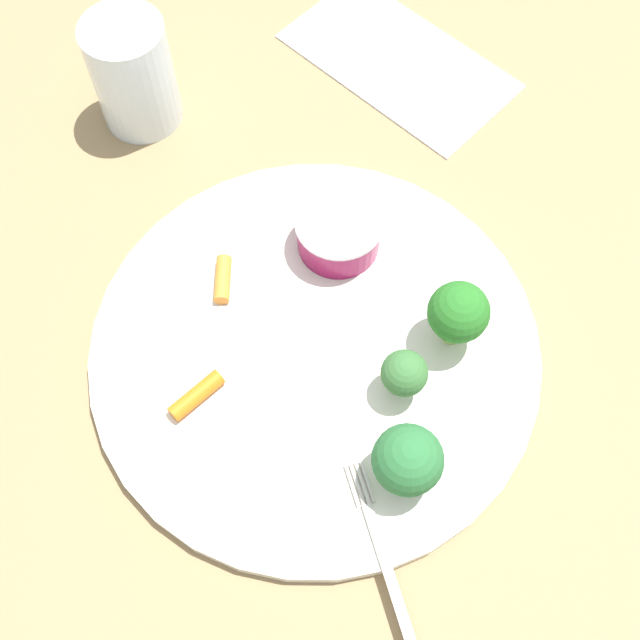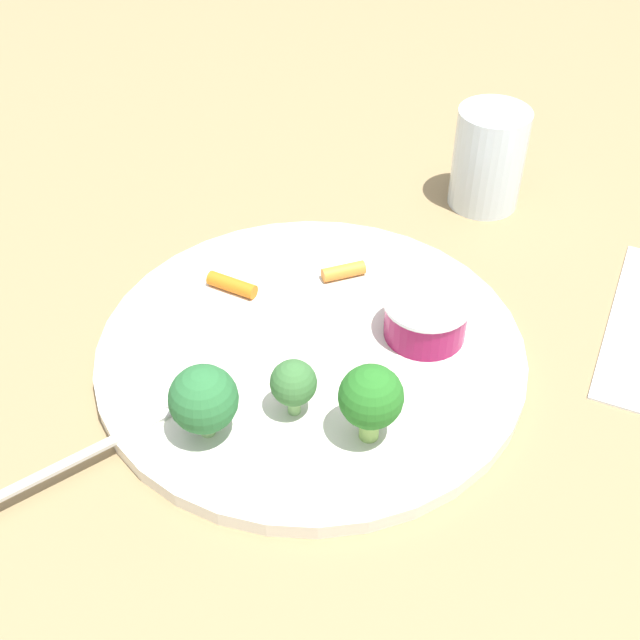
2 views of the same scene
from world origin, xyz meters
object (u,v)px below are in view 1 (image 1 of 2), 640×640
object	(u,v)px
broccoli_floret_0	(403,376)
broccoli_floret_1	(458,313)
napkin	(398,60)
broccoli_floret_2	(408,460)
fork	(398,602)
sauce_cup	(339,233)
plate	(315,350)
drinking_glass	(133,74)
carrot_stick_1	(223,279)
carrot_stick_0	(196,395)

from	to	relation	value
broccoli_floret_0	broccoli_floret_1	xyz separation A→B (m)	(-0.01, -0.05, 0.01)
broccoli_floret_1	napkin	world-z (taller)	broccoli_floret_1
broccoli_floret_2	fork	bearing A→B (deg)	113.71
broccoli_floret_2	fork	size ratio (longest dim) A/B	0.40
sauce_cup	broccoli_floret_1	distance (m)	0.11
plate	fork	world-z (taller)	fork
broccoli_floret_2	sauce_cup	bearing A→B (deg)	-48.41
plate	drinking_glass	world-z (taller)	drinking_glass
carrot_stick_1	napkin	distance (m)	0.26
sauce_cup	broccoli_floret_1	xyz separation A→B (m)	(-0.10, 0.03, 0.02)
broccoli_floret_1	drinking_glass	size ratio (longest dim) A/B	0.63
broccoli_floret_2	carrot_stick_0	size ratio (longest dim) A/B	1.33
broccoli_floret_0	napkin	distance (m)	0.31
sauce_cup	drinking_glass	bearing A→B (deg)	-11.48
broccoli_floret_2	fork	xyz separation A→B (m)	(-0.03, 0.07, -0.03)
fork	plate	bearing A→B (deg)	-44.84
carrot_stick_0	drinking_glass	xyz separation A→B (m)	(0.18, -0.19, 0.03)
napkin	sauce_cup	bearing A→B (deg)	102.97
fork	broccoli_floret_0	bearing A→B (deg)	-64.25
broccoli_floret_0	fork	size ratio (longest dim) A/B	0.31
plate	napkin	size ratio (longest dim) A/B	1.62
broccoli_floret_1	fork	xyz separation A→B (m)	(-0.05, 0.18, -0.03)
carrot_stick_1	fork	distance (m)	0.25
carrot_stick_1	drinking_glass	distance (m)	0.19
drinking_glass	napkin	size ratio (longest dim) A/B	0.48
drinking_glass	sauce_cup	bearing A→B (deg)	168.52
broccoli_floret_2	napkin	bearing A→B (deg)	-63.52
broccoli_floret_1	carrot_stick_0	size ratio (longest dim) A/B	1.43
plate	carrot_stick_0	bearing A→B (deg)	54.73
broccoli_floret_1	broccoli_floret_0	bearing A→B (deg)	76.23
broccoli_floret_2	plate	bearing A→B (deg)	-29.25
sauce_cup	drinking_glass	world-z (taller)	drinking_glass
plate	carrot_stick_0	size ratio (longest dim) A/B	7.66
broccoli_floret_1	napkin	size ratio (longest dim) A/B	0.30
plate	sauce_cup	distance (m)	0.09
broccoli_floret_2	drinking_glass	distance (m)	0.37
carrot_stick_0	napkin	size ratio (longest dim) A/B	0.21
sauce_cup	carrot_stick_0	xyz separation A→B (m)	(0.03, 0.15, -0.01)
plate	carrot_stick_0	world-z (taller)	carrot_stick_0
broccoli_floret_2	napkin	xyz separation A→B (m)	(0.16, -0.33, -0.04)
broccoli_floret_1	broccoli_floret_2	size ratio (longest dim) A/B	1.07
sauce_cup	broccoli_floret_1	bearing A→B (deg)	164.45
fork	napkin	bearing A→B (deg)	-64.01
broccoli_floret_1	napkin	distance (m)	0.27
broccoli_floret_1	napkin	xyz separation A→B (m)	(0.15, -0.22, -0.05)
broccoli_floret_2	carrot_stick_1	distance (m)	0.19
carrot_stick_1	fork	xyz separation A→B (m)	(-0.21, 0.14, -0.00)
napkin	carrot_stick_1	bearing A→B (deg)	87.23
carrot_stick_0	fork	size ratio (longest dim) A/B	0.30
drinking_glass	fork	bearing A→B (deg)	145.08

